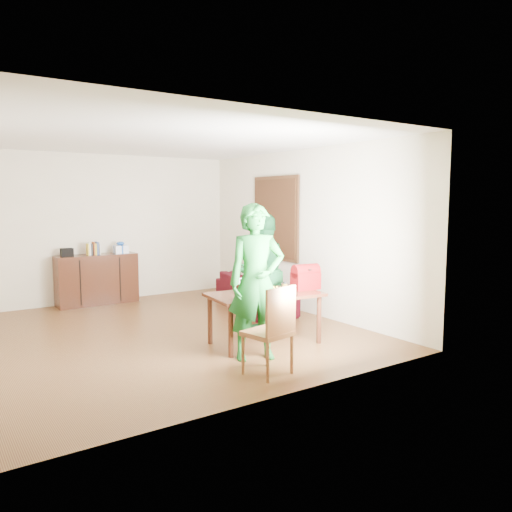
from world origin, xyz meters
TOP-DOWN VIEW (x-y plane):
  - room at (0.01, 0.13)m, footprint 5.20×5.70m
  - table at (0.87, -1.22)m, footprint 1.51×0.96m
  - chair at (0.23, -2.20)m, footprint 0.52×0.50m
  - person_near at (0.43, -1.67)m, footprint 0.78×0.63m
  - person_far at (1.33, -0.49)m, footprint 0.86×0.70m
  - laptop at (0.62, -1.31)m, footprint 0.36×0.31m
  - bananas at (0.77, -1.58)m, footprint 0.17×0.13m
  - bottle at (0.91, -1.59)m, footprint 0.07×0.07m
  - red_bag at (1.49, -1.31)m, footprint 0.39×0.25m
  - sofa at (1.95, 0.62)m, footprint 1.16×2.10m

SIDE VIEW (x-z plane):
  - chair at x=0.23m, z-range -0.20..0.77m
  - sofa at x=1.95m, z-range 0.00..0.58m
  - table at x=0.87m, z-range 0.26..0.93m
  - bananas at x=0.77m, z-range 0.67..0.73m
  - laptop at x=0.62m, z-range 0.61..0.82m
  - bottle at x=0.91m, z-range 0.67..0.86m
  - red_bag at x=1.49m, z-range 0.67..0.94m
  - person_far at x=1.33m, z-range 0.00..1.66m
  - person_near at x=0.43m, z-range 0.00..1.84m
  - room at x=0.01m, z-range -0.14..2.76m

